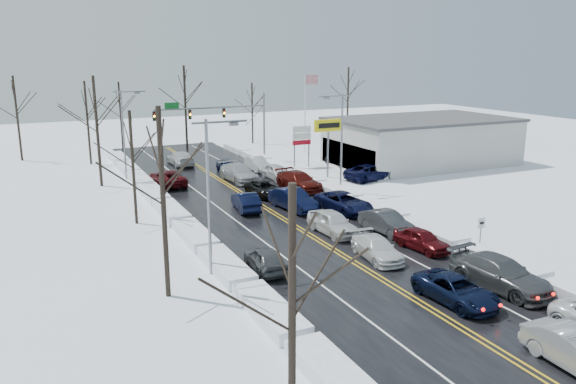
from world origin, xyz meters
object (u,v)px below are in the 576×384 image
traffic_signal_mast (224,116)px  dealership_building (421,141)px  tires_plus_sign (328,129)px  flagpole (306,107)px  oncoming_car_0 (246,210)px

traffic_signal_mast → dealership_building: bearing=-25.9°
tires_plus_sign → dealership_building: tires_plus_sign is taller
tires_plus_sign → flagpole: bearing=71.6°
tires_plus_sign → dealership_building: size_ratio=0.29×
dealership_building → oncoming_car_0: (-25.67, -10.10, -2.66)m
dealership_building → oncoming_car_0: 27.72m
traffic_signal_mast → oncoming_car_0: bearing=-104.4°
tires_plus_sign → dealership_building: bearing=8.5°
traffic_signal_mast → flagpole: 11.90m
traffic_signal_mast → tires_plus_sign: 13.92m
dealership_building → oncoming_car_0: dealership_building is taller
tires_plus_sign → oncoming_car_0: size_ratio=1.31×
flagpole → oncoming_car_0: flagpole is taller
traffic_signal_mast → dealership_building: size_ratio=0.65×
flagpole → oncoming_car_0: 28.42m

